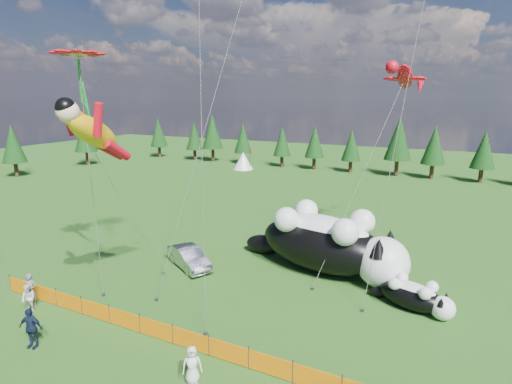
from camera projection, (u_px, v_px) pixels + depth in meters
ground at (193, 310)px, 21.85m from camera, size 160.00×160.00×0.00m
safety_fence at (156, 329)px, 19.12m from camera, size 22.06×0.06×1.10m
tree_line at (364, 147)px, 60.26m from camera, size 90.00×4.00×8.00m
festival_tents at (440, 176)px, 51.78m from camera, size 50.00×3.20×2.80m
cat_large at (329, 243)px, 26.18m from camera, size 11.85×5.83×4.31m
cat_small at (415, 296)px, 21.69m from camera, size 4.66×2.62×1.72m
car at (189, 257)px, 27.18m from camera, size 4.44×3.42×1.41m
spectator_a at (30, 290)px, 22.00m from camera, size 0.82×0.66×1.94m
spectator_b at (28, 299)px, 21.48m from camera, size 0.79×0.52×1.55m
spectator_c at (31, 328)px, 18.38m from camera, size 1.27×0.89×1.97m
spectator_e at (192, 365)px, 16.07m from camera, size 0.96×0.90×1.65m
superhero_kite at (93, 132)px, 19.28m from camera, size 4.50×7.62×12.16m
gecko_kite at (405, 77)px, 26.26m from camera, size 5.03×10.35×14.97m
flower_kite at (78, 56)px, 21.96m from camera, size 3.51×3.51×13.92m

